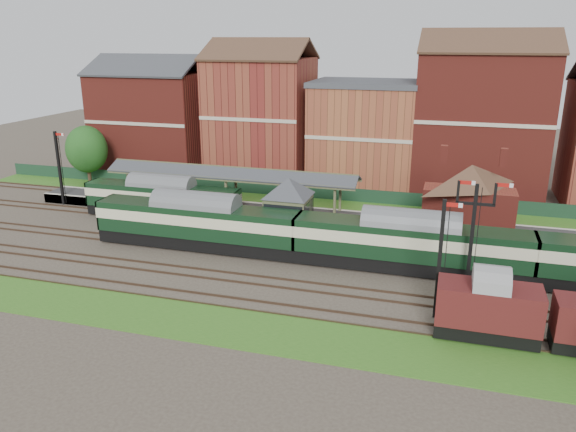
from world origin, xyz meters
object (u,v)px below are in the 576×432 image
(signal_box, at_px, (289,209))
(goods_van_a, at_px, (488,308))
(semaphore_bracket, at_px, (473,231))
(dmu_train, at_px, (410,243))
(platform_railcar, at_px, (162,198))

(signal_box, bearing_deg, goods_van_a, -37.38)
(semaphore_bracket, bearing_deg, goods_van_a, -81.27)
(semaphore_bracket, xyz_separation_m, goods_van_a, (1.00, -6.50, -2.56))
(goods_van_a, bearing_deg, semaphore_bracket, 98.73)
(dmu_train, height_order, goods_van_a, dmu_train)
(semaphore_bracket, bearing_deg, dmu_train, 150.28)
(signal_box, relative_size, platform_railcar, 0.37)
(semaphore_bracket, xyz_separation_m, platform_railcar, (-29.10, 9.00, -2.46))
(dmu_train, relative_size, platform_railcar, 3.35)
(dmu_train, distance_m, goods_van_a, 10.49)
(platform_railcar, bearing_deg, signal_box, -13.02)
(semaphore_bracket, distance_m, platform_railcar, 30.56)
(platform_railcar, relative_size, goods_van_a, 2.66)
(dmu_train, bearing_deg, signal_box, 163.04)
(semaphore_bracket, distance_m, dmu_train, 5.51)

